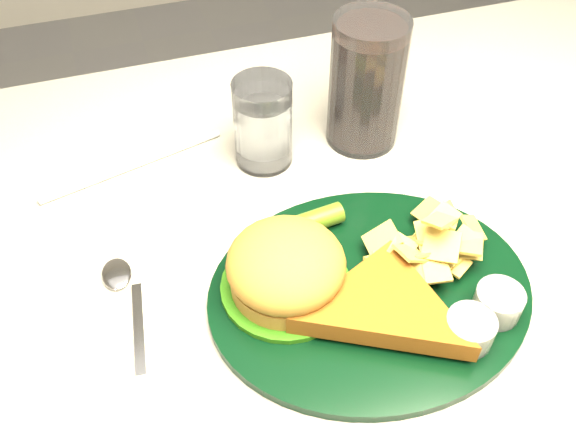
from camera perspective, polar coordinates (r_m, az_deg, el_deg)
name	(u,v)px	position (r m, az deg, el deg)	size (l,w,h in m)	color
table	(293,428)	(0.97, 0.41, -18.30)	(1.20, 0.80, 0.75)	#9F9C90
dinner_plate	(373,272)	(0.60, 7.54, -4.91)	(0.31, 0.26, 0.07)	black
water_glass	(263,123)	(0.72, -2.24, 8.24)	(0.07, 0.07, 0.10)	white
cola_glass	(366,83)	(0.75, 6.98, 11.65)	(0.08, 0.08, 0.16)	black
fork_napkin	(447,270)	(0.65, 13.97, -4.66)	(0.12, 0.16, 0.01)	white
spoon	(138,326)	(0.61, -13.17, -9.52)	(0.04, 0.14, 0.01)	silver
wrapped_straw	(134,166)	(0.76, -13.57, 4.38)	(0.22, 0.08, 0.01)	silver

